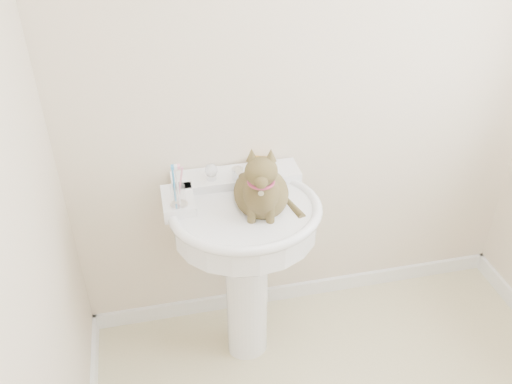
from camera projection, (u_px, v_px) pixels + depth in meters
wall_back at (313, 82)px, 2.30m from camera, size 2.20×0.00×2.50m
baseboard_back at (300, 289)px, 2.97m from camera, size 2.20×0.02×0.09m
pedestal_sink at (245, 237)px, 2.31m from camera, size 0.65×0.64×0.89m
faucet at (238, 170)px, 2.30m from camera, size 0.28×0.12×0.14m
soap_bar at (260, 162)px, 2.41m from camera, size 0.10×0.08×0.03m
toothbrush_cup at (178, 195)px, 2.14m from camera, size 0.07×0.07×0.19m
cat at (262, 191)px, 2.16m from camera, size 0.24×0.31×0.45m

